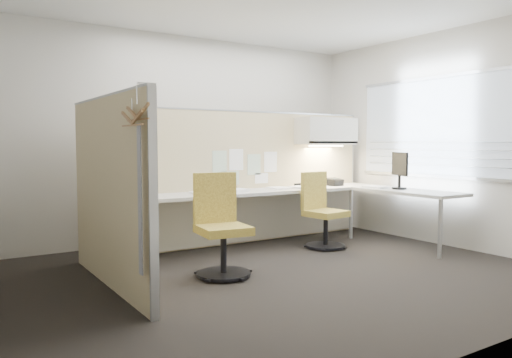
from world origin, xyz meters
TOP-DOWN VIEW (x-y plane):
  - floor at (0.00, 0.00)m, footprint 5.50×4.50m
  - wall_back at (0.00, 2.25)m, footprint 5.50×0.02m
  - wall_front at (0.00, -2.25)m, footprint 5.50×0.02m
  - wall_right at (2.75, 0.00)m, footprint 0.02×4.50m
  - window_pane at (2.73, 0.00)m, footprint 0.01×2.80m
  - partition_back at (0.55, 1.60)m, footprint 4.10×0.06m
  - partition_left at (-1.50, 0.50)m, footprint 0.06×2.20m
  - desk at (0.93, 1.13)m, footprint 4.00×2.07m
  - overhead_bin at (1.90, 1.39)m, footprint 0.90×0.36m
  - task_light_strip at (1.90, 1.39)m, footprint 0.60×0.06m
  - pinned_papers at (0.63, 1.57)m, footprint 1.01×0.00m
  - poster at (-1.05, 1.57)m, footprint 0.28×0.00m
  - chair_left at (-0.45, 0.27)m, footprint 0.54×0.55m
  - chair_right at (1.31, 0.78)m, footprint 0.50×0.51m
  - monitor at (2.30, 0.38)m, footprint 0.22×0.43m
  - phone at (1.96, 1.28)m, footprint 0.23×0.22m
  - stapler at (1.40, 1.40)m, footprint 0.15×0.08m
  - tape_dispenser at (1.59, 1.30)m, footprint 0.11×0.09m
  - coat_hook at (-1.58, -0.49)m, footprint 0.18×0.48m
  - paper_stack_0 at (-0.98, 1.23)m, footprint 0.26×0.32m
  - paper_stack_1 at (-0.18, 1.24)m, footprint 0.27×0.33m
  - paper_stack_2 at (0.29, 1.24)m, footprint 0.28×0.34m
  - paper_stack_3 at (1.03, 1.35)m, footprint 0.25×0.31m
  - paper_stack_4 at (1.31, 1.21)m, footprint 0.28×0.34m
  - paper_stack_5 at (2.18, 0.69)m, footprint 0.26×0.33m

SIDE VIEW (x-z plane):
  - floor at x=0.00m, z-range -0.01..0.00m
  - chair_right at x=1.31m, z-range -0.03..0.92m
  - chair_left at x=-0.45m, z-range -0.03..0.98m
  - desk at x=0.93m, z-range 0.24..0.97m
  - paper_stack_3 at x=1.03m, z-range 0.73..0.74m
  - paper_stack_1 at x=-0.18m, z-range 0.73..0.75m
  - paper_stack_4 at x=1.31m, z-range 0.73..0.75m
  - paper_stack_5 at x=2.18m, z-range 0.73..0.75m
  - paper_stack_0 at x=-0.98m, z-range 0.73..0.76m
  - paper_stack_2 at x=0.29m, z-range 0.73..0.77m
  - stapler at x=1.40m, z-range 0.73..0.78m
  - tape_dispenser at x=1.59m, z-range 0.73..0.79m
  - phone at x=1.96m, z-range 0.72..0.84m
  - partition_back at x=0.55m, z-range 0.00..1.75m
  - partition_left at x=-1.50m, z-range 0.00..1.75m
  - monitor at x=2.30m, z-range 0.77..1.25m
  - pinned_papers at x=0.63m, z-range 0.80..1.27m
  - task_light_strip at x=1.90m, z-range 1.29..1.31m
  - wall_back at x=0.00m, z-range 0.00..2.80m
  - wall_front at x=0.00m, z-range 0.00..2.80m
  - wall_right at x=2.75m, z-range 0.00..2.80m
  - coat_hook at x=-1.58m, z-range 0.69..2.13m
  - poster at x=-1.05m, z-range 1.24..1.59m
  - overhead_bin at x=1.90m, z-range 1.32..1.70m
  - window_pane at x=2.73m, z-range 0.90..2.20m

